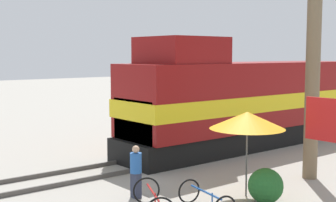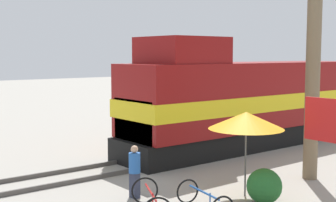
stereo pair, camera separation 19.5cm
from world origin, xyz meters
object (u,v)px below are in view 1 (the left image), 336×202
Objects in this scene: person_bystander at (136,170)px; bicycle at (153,200)px; locomotive at (242,102)px; utility_pole at (314,26)px; vendor_umbrella at (247,120)px; bicycle_spare at (206,199)px.

person_bystander reaches higher than bicycle.
locomotive is at bearing 54.61° from bicycle.
utility_pole is at bearing 22.10° from bicycle.
bicycle_spare is (0.32, -1.96, -1.90)m from vendor_umbrella.
vendor_umbrella is (5.08, -5.42, 0.21)m from locomotive.
bicycle is 1.08× the size of bicycle_spare.
vendor_umbrella is at bearing -90.49° from utility_pole.
locomotive is at bearing 47.34° from bicycle_spare.
person_bystander is (-1.92, -5.85, -4.28)m from utility_pole.
vendor_umbrella reaches higher than bicycle.
bicycle is at bearing -18.93° from person_bystander.
person_bystander is 1.62m from bicycle.
person_bystander is at bearing 97.16° from bicycle.
person_bystander is (-1.89, -2.66, -1.43)m from vendor_umbrella.
utility_pole is at bearing 71.85° from person_bystander.
bicycle_spare is (0.74, 1.21, -0.03)m from bicycle.
utility_pole is 4.03× the size of vendor_umbrella.
bicycle_spare is at bearing 17.59° from person_bystander.
vendor_umbrella is 1.62× the size of person_bystander.
utility_pole is 4.28m from vendor_umbrella.
locomotive is 9.30m from bicycle_spare.
utility_pole reaches higher than vendor_umbrella.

